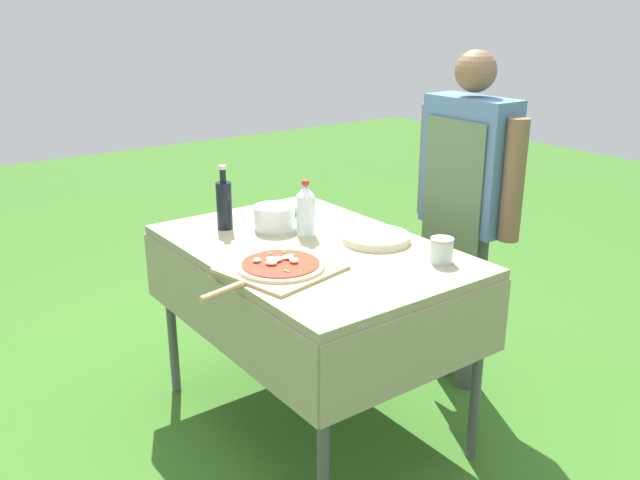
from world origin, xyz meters
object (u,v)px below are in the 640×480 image
prep_table (311,266)px  herb_container (286,212)px  water_bottle (306,210)px  person_cook (466,197)px  mixing_tub (274,218)px  pizza_on_peel (279,267)px  sauce_jar (441,252)px  plate_stack (376,238)px  oil_bottle (224,204)px

prep_table → herb_container: size_ratio=6.27×
prep_table → water_bottle: size_ratio=5.54×
herb_container → water_bottle: bearing=-16.9°
person_cook → water_bottle: bearing=72.3°
water_bottle → mixing_tub: (-0.14, -0.06, -0.06)m
pizza_on_peel → sauce_jar: 0.60m
herb_container → plate_stack: (0.50, 0.10, -0.00)m
oil_bottle → sauce_jar: 0.93m
person_cook → herb_container: size_ratio=7.48×
person_cook → water_bottle: (-0.23, -0.70, 0.01)m
herb_container → mixing_tub: mixing_tub is taller
prep_table → oil_bottle: (-0.39, -0.17, 0.19)m
water_bottle → plate_stack: 0.31m
herb_container → oil_bottle: bearing=-90.7°
person_cook → mixing_tub: size_ratio=8.74×
prep_table → herb_container: herb_container is taller
prep_table → plate_stack: size_ratio=4.58×
pizza_on_peel → oil_bottle: 0.55m
pizza_on_peel → plate_stack: bearing=82.5°
prep_table → person_cook: size_ratio=0.84×
herb_container → prep_table: bearing=-20.0°
pizza_on_peel → herb_container: (-0.54, 0.39, 0.01)m
prep_table → sauce_jar: (0.43, 0.28, 0.13)m
plate_stack → pizza_on_peel: bearing=-85.6°
water_bottle → herb_container: 0.29m
plate_stack → sauce_jar: bearing=7.5°
herb_container → plate_stack: herb_container is taller
pizza_on_peel → person_cook: bearing=80.2°
water_bottle → sauce_jar: 0.59m
pizza_on_peel → plate_stack: 0.49m
prep_table → oil_bottle: oil_bottle is taller
oil_bottle → mixing_tub: 0.22m
pizza_on_peel → water_bottle: water_bottle is taller
pizza_on_peel → herb_container: size_ratio=2.77×
water_bottle → plate_stack: water_bottle is taller
sauce_jar → mixing_tub: bearing=-157.8°
sauce_jar → herb_container: bearing=-170.3°
water_bottle → pizza_on_peel: bearing=-48.8°
prep_table → plate_stack: plate_stack is taller
herb_container → sauce_jar: (0.81, 0.14, 0.02)m
prep_table → pizza_on_peel: bearing=-59.0°
prep_table → plate_stack: (0.11, 0.24, 0.10)m
mixing_tub → plate_stack: bearing=32.7°
plate_stack → sauce_jar: sauce_jar is taller
pizza_on_peel → herb_container: pizza_on_peel is taller
herb_container → mixing_tub: size_ratio=1.17×
prep_table → person_cook: (0.11, 0.76, 0.18)m
mixing_tub → sauce_jar: 0.75m
oil_bottle → prep_table: bearing=23.0°
person_cook → sauce_jar: person_cook is taller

